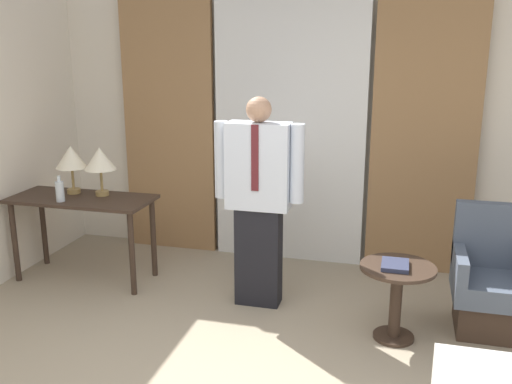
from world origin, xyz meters
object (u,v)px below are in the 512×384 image
at_px(armchair, 491,286).
at_px(book, 395,265).
at_px(bottle_near_edge, 60,191).
at_px(table_lamp_right, 100,160).
at_px(person, 259,196).
at_px(side_table, 396,290).
at_px(desk, 82,210).
at_px(table_lamp_left, 71,158).

bearing_deg(armchair, book, -152.62).
bearing_deg(bottle_near_edge, table_lamp_right, 48.09).
relative_size(bottle_near_edge, person, 0.13).
height_order(bottle_near_edge, side_table, bottle_near_edge).
height_order(desk, bottle_near_edge, bottle_near_edge).
xyz_separation_m(bottle_near_edge, person, (1.74, 0.07, 0.05)).
distance_m(table_lamp_left, bottle_near_edge, 0.36).
bearing_deg(armchair, table_lamp_right, 176.76).
distance_m(desk, armchair, 3.43).
relative_size(desk, table_lamp_right, 2.92).
xyz_separation_m(table_lamp_left, table_lamp_right, (0.29, 0.00, 0.00)).
height_order(table_lamp_right, armchair, table_lamp_right).
distance_m(table_lamp_left, table_lamp_right, 0.29).
bearing_deg(armchair, desk, 178.79).
bearing_deg(book, armchair, 27.38).
bearing_deg(side_table, desk, 171.48).
bearing_deg(side_table, table_lamp_left, 169.70).
relative_size(table_lamp_left, side_table, 0.77).
bearing_deg(side_table, bottle_near_edge, 174.96).
relative_size(table_lamp_left, book, 1.84).
bearing_deg(armchair, bottle_near_edge, -178.57).
bearing_deg(table_lamp_left, side_table, -10.30).
bearing_deg(book, person, 162.38).
distance_m(bottle_near_edge, book, 2.84).
distance_m(table_lamp_right, armchair, 3.36).
bearing_deg(table_lamp_left, person, -6.50).
height_order(table_lamp_right, bottle_near_edge, table_lamp_right).
relative_size(person, armchair, 1.83).
relative_size(table_lamp_left, bottle_near_edge, 1.93).
height_order(table_lamp_left, side_table, table_lamp_left).
xyz_separation_m(table_lamp_left, person, (1.78, -0.20, -0.17)).
bearing_deg(person, book, -17.62).
height_order(table_lamp_left, armchair, table_lamp_left).
xyz_separation_m(table_lamp_left, armchair, (3.55, -0.19, -0.74)).
height_order(bottle_near_edge, person, person).
bearing_deg(table_lamp_right, side_table, -11.40).
bearing_deg(side_table, book, -133.55).
xyz_separation_m(armchair, book, (-0.70, -0.36, 0.23)).
bearing_deg(table_lamp_right, person, -7.73).
distance_m(table_lamp_left, armchair, 3.64).
bearing_deg(table_lamp_left, bottle_near_edge, -81.44).
xyz_separation_m(desk, side_table, (2.74, -0.41, -0.27)).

